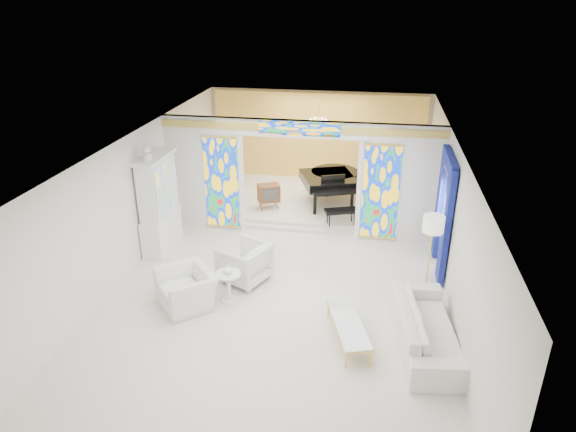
% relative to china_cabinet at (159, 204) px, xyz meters
% --- Properties ---
extents(floor, '(12.00, 12.00, 0.00)m').
position_rel_china_cabinet_xyz_m(floor, '(3.22, -0.60, -1.17)').
color(floor, silver).
rests_on(floor, ground).
extents(ceiling, '(7.00, 12.00, 0.02)m').
position_rel_china_cabinet_xyz_m(ceiling, '(3.22, -0.60, 1.83)').
color(ceiling, white).
rests_on(ceiling, wall_back).
extents(wall_back, '(7.00, 0.02, 3.00)m').
position_rel_china_cabinet_xyz_m(wall_back, '(3.22, 5.40, 0.33)').
color(wall_back, silver).
rests_on(wall_back, floor).
extents(wall_front, '(7.00, 0.02, 3.00)m').
position_rel_china_cabinet_xyz_m(wall_front, '(3.22, -6.60, 0.33)').
color(wall_front, silver).
rests_on(wall_front, floor).
extents(wall_left, '(0.02, 12.00, 3.00)m').
position_rel_china_cabinet_xyz_m(wall_left, '(-0.28, -0.60, 0.33)').
color(wall_left, silver).
rests_on(wall_left, floor).
extents(wall_right, '(0.02, 12.00, 3.00)m').
position_rel_china_cabinet_xyz_m(wall_right, '(6.72, -0.60, 0.33)').
color(wall_right, silver).
rests_on(wall_right, floor).
extents(partition_wall, '(7.00, 0.22, 3.00)m').
position_rel_china_cabinet_xyz_m(partition_wall, '(3.22, 1.40, 0.48)').
color(partition_wall, silver).
rests_on(partition_wall, floor).
extents(stained_glass_left, '(0.90, 0.04, 2.40)m').
position_rel_china_cabinet_xyz_m(stained_glass_left, '(1.19, 1.29, 0.13)').
color(stained_glass_left, gold).
rests_on(stained_glass_left, partition_wall).
extents(stained_glass_right, '(0.90, 0.04, 2.40)m').
position_rel_china_cabinet_xyz_m(stained_glass_right, '(5.25, 1.29, 0.13)').
color(stained_glass_right, gold).
rests_on(stained_glass_right, partition_wall).
extents(stained_glass_transom, '(2.00, 0.04, 0.34)m').
position_rel_china_cabinet_xyz_m(stained_glass_transom, '(3.22, 1.29, 1.65)').
color(stained_glass_transom, gold).
rests_on(stained_glass_transom, partition_wall).
extents(alcove_platform, '(6.80, 3.80, 0.18)m').
position_rel_china_cabinet_xyz_m(alcove_platform, '(3.22, 3.50, -1.08)').
color(alcove_platform, silver).
rests_on(alcove_platform, floor).
extents(gold_curtain_back, '(6.70, 0.10, 2.90)m').
position_rel_china_cabinet_xyz_m(gold_curtain_back, '(3.22, 5.28, 0.33)').
color(gold_curtain_back, gold).
rests_on(gold_curtain_back, wall_back).
extents(chandelier, '(0.48, 0.48, 0.30)m').
position_rel_china_cabinet_xyz_m(chandelier, '(3.42, 3.40, 1.38)').
color(chandelier, gold).
rests_on(chandelier, ceiling).
extents(blue_drapes, '(0.14, 1.85, 2.65)m').
position_rel_china_cabinet_xyz_m(blue_drapes, '(6.62, 0.10, 0.41)').
color(blue_drapes, navy).
rests_on(blue_drapes, wall_right).
extents(china_cabinet, '(0.56, 1.46, 2.72)m').
position_rel_china_cabinet_xyz_m(china_cabinet, '(0.00, 0.00, 0.00)').
color(china_cabinet, white).
rests_on(china_cabinet, floor).
extents(armchair_left, '(1.51, 1.52, 0.74)m').
position_rel_china_cabinet_xyz_m(armchair_left, '(1.48, -2.33, -0.80)').
color(armchair_left, silver).
rests_on(armchair_left, floor).
extents(armchair_right, '(1.26, 1.25, 0.87)m').
position_rel_china_cabinet_xyz_m(armchair_right, '(2.39, -1.20, -0.73)').
color(armchair_right, silver).
rests_on(armchair_right, floor).
extents(sofa, '(1.32, 2.69, 0.75)m').
position_rel_china_cabinet_xyz_m(sofa, '(6.17, -2.83, -0.79)').
color(sofa, white).
rests_on(sofa, floor).
extents(side_table, '(0.66, 0.66, 0.65)m').
position_rel_china_cabinet_xyz_m(side_table, '(2.28, -2.05, -0.75)').
color(side_table, white).
rests_on(side_table, floor).
extents(vase, '(0.24, 0.24, 0.19)m').
position_rel_china_cabinet_xyz_m(vase, '(2.28, -2.05, -0.43)').
color(vase, silver).
rests_on(vase, side_table).
extents(coffee_table, '(0.97, 1.73, 0.37)m').
position_rel_china_cabinet_xyz_m(coffee_table, '(4.77, -2.91, -0.83)').
color(coffee_table, white).
rests_on(coffee_table, floor).
extents(floor_lamp, '(0.56, 0.56, 1.74)m').
position_rel_china_cabinet_xyz_m(floor_lamp, '(6.30, -0.98, 0.32)').
color(floor_lamp, gold).
rests_on(floor_lamp, floor).
extents(grand_piano, '(1.96, 2.97, 1.06)m').
position_rel_china_cabinet_xyz_m(grand_piano, '(3.87, 3.20, -0.27)').
color(grand_piano, black).
rests_on(grand_piano, alcove_platform).
extents(tv_console, '(0.71, 0.61, 0.69)m').
position_rel_china_cabinet_xyz_m(tv_console, '(2.17, 2.49, -0.54)').
color(tv_console, brown).
rests_on(tv_console, alcove_platform).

